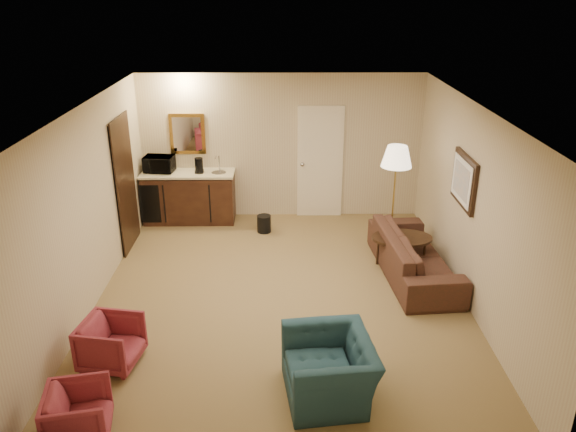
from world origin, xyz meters
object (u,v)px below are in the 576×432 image
floor_lamp (393,200)px  coffee_maker (199,166)px  sofa (415,248)px  coffee_table (401,252)px  waste_bin (264,224)px  microwave (159,162)px  wetbar_cabinet (189,197)px  teal_armchair (329,360)px  rose_chair_far (78,412)px  rose_chair_near (111,341)px

floor_lamp → coffee_maker: 3.44m
sofa → coffee_table: size_ratio=2.45×
coffee_table → waste_bin: bearing=147.0°
microwave → wetbar_cabinet: bearing=0.3°
teal_armchair → coffee_table: teal_armchair is taller
sofa → rose_chair_far: 5.00m
wetbar_cabinet → waste_bin: 1.48m
teal_armchair → rose_chair_far: teal_armchair is taller
wetbar_cabinet → sofa: size_ratio=0.74×
floor_lamp → microwave: bearing=160.6°
wetbar_cabinet → waste_bin: bearing=-20.9°
microwave → rose_chair_far: bearing=-81.0°
teal_armchair → coffee_maker: bearing=-165.0°
teal_armchair → microwave: size_ratio=1.96×
wetbar_cabinet → coffee_table: (3.45, -1.88, -0.20)m
sofa → rose_chair_near: (-3.85, -2.08, -0.12)m
rose_chair_near → coffee_maker: (0.46, 4.14, 0.74)m
sofa → waste_bin: sofa is taller
coffee_table → coffee_maker: 3.81m
rose_chair_far → waste_bin: (1.60, 4.76, -0.14)m
wetbar_cabinet → coffee_table: bearing=-28.5°
wetbar_cabinet → coffee_maker: (0.21, -0.03, 0.59)m
rose_chair_near → waste_bin: (1.60, 3.66, -0.16)m
microwave → coffee_maker: bearing=0.0°
coffee_table → sofa: bearing=-54.4°
rose_chair_near → coffee_table: (3.70, 2.29, -0.05)m
microwave → coffee_maker: size_ratio=1.90×
wetbar_cabinet → coffee_maker: 0.63m
coffee_table → microwave: bearing=154.0°
rose_chair_far → microwave: 5.39m
sofa → coffee_maker: size_ratio=8.26×
sofa → rose_chair_far: (-3.85, -3.19, -0.14)m
sofa → wetbar_cabinet: bearing=55.0°
wetbar_cabinet → coffee_table: size_ratio=1.81×
teal_armchair → rose_chair_far: bearing=-84.1°
sofa → floor_lamp: bearing=9.9°
waste_bin → floor_lamp: bearing=-21.5°
sofa → coffee_maker: coffee_maker is taller
sofa → coffee_table: (-0.15, 0.21, -0.17)m
sofa → microwave: 4.67m
wetbar_cabinet → sofa: wetbar_cabinet is taller
teal_armchair → rose_chair_far: (-2.40, -0.57, -0.14)m
rose_chair_far → rose_chair_near: bearing=-10.5°
rose_chair_near → coffee_maker: bearing=3.5°
floor_lamp → sofa: bearing=-75.2°
rose_chair_near → teal_armchair: bearing=-92.7°
rose_chair_far → coffee_table: (3.70, 3.40, -0.03)m
teal_armchair → coffee_maker: (-1.94, 4.68, 0.62)m
sofa → floor_lamp: floor_lamp is taller
teal_armchair → coffee_table: (1.30, 2.83, -0.18)m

